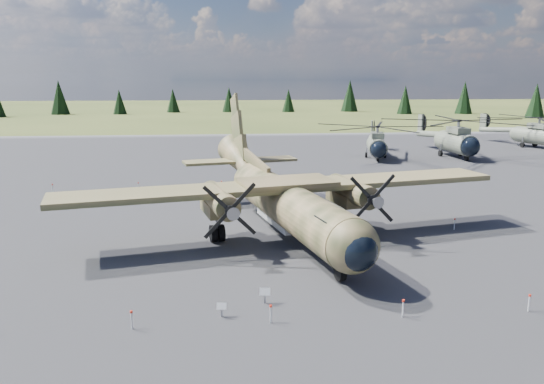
{
  "coord_description": "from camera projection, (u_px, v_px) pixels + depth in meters",
  "views": [
    {
      "loc": [
        -0.06,
        -35.08,
        10.52
      ],
      "look_at": [
        3.58,
        2.0,
        2.62
      ],
      "focal_mm": 35.0,
      "sensor_mm": 36.0,
      "label": 1
    }
  ],
  "objects": [
    {
      "name": "ground",
      "position": [
        223.0,
        236.0,
        36.34
      ],
      "size": [
        500.0,
        500.0,
        0.0
      ],
      "primitive_type": "plane",
      "color": "brown",
      "rests_on": "ground"
    },
    {
      "name": "apron",
      "position": [
        222.0,
        203.0,
        46.08
      ],
      "size": [
        120.0,
        120.0,
        0.04
      ],
      "primitive_type": "cube",
      "color": "slate",
      "rests_on": "ground"
    },
    {
      "name": "transport_plane",
      "position": [
        281.0,
        193.0,
        36.56
      ],
      "size": [
        30.13,
        27.03,
        9.96
      ],
      "rotation": [
        0.0,
        0.0,
        0.22
      ],
      "color": "#34391F",
      "rests_on": "ground"
    },
    {
      "name": "helicopter_near",
      "position": [
        377.0,
        135.0,
        71.3
      ],
      "size": [
        21.21,
        22.39,
        4.53
      ],
      "rotation": [
        0.0,
        0.0,
        -0.21
      ],
      "color": "slate",
      "rests_on": "ground"
    },
    {
      "name": "helicopter_mid",
      "position": [
        456.0,
        130.0,
        72.48
      ],
      "size": [
        21.44,
        24.86,
        5.28
      ],
      "rotation": [
        0.0,
        0.0,
        0.03
      ],
      "color": "slate",
      "rests_on": "ground"
    },
    {
      "name": "helicopter_far",
      "position": [
        536.0,
        126.0,
        82.95
      ],
      "size": [
        23.81,
        24.44,
        4.85
      ],
      "rotation": [
        0.0,
        0.0,
        0.3
      ],
      "color": "slate",
      "rests_on": "ground"
    },
    {
      "name": "info_placard_left",
      "position": [
        222.0,
        308.0,
        23.87
      ],
      "size": [
        0.47,
        0.25,
        0.7
      ],
      "rotation": [
        0.0,
        0.0,
        -0.15
      ],
      "color": "gray",
      "rests_on": "ground"
    },
    {
      "name": "info_placard_right",
      "position": [
        265.0,
        293.0,
        25.28
      ],
      "size": [
        0.54,
        0.28,
        0.81
      ],
      "rotation": [
        0.0,
        0.0,
        -0.13
      ],
      "color": "gray",
      "rests_on": "ground"
    },
    {
      "name": "barrier_fence",
      "position": [
        216.0,
        230.0,
        36.12
      ],
      "size": [
        33.12,
        29.62,
        0.85
      ],
      "color": "silver",
      "rests_on": "ground"
    },
    {
      "name": "treeline",
      "position": [
        163.0,
        166.0,
        35.58
      ],
      "size": [
        296.95,
        295.41,
        10.9
      ],
      "color": "black",
      "rests_on": "ground"
    }
  ]
}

